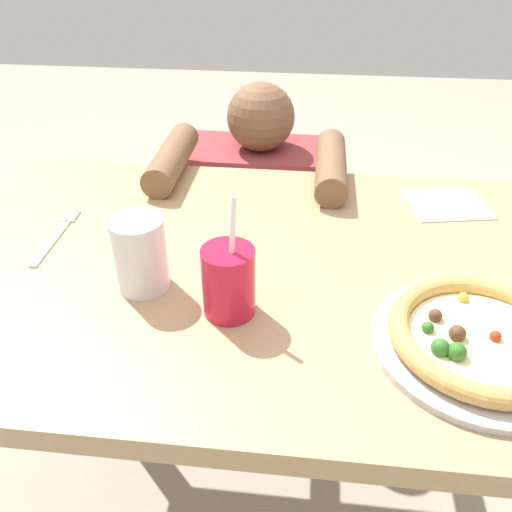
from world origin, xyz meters
name	(u,v)px	position (x,y,z in m)	size (l,w,h in m)	color
ground_plane	(249,500)	(0.00, 0.00, 0.00)	(8.00, 8.00, 0.00)	#9E9384
dining_table	(247,315)	(0.00, 0.00, 0.63)	(1.16, 0.78, 0.75)	tan
pizza_near	(480,339)	(0.36, -0.18, 0.77)	(0.31, 0.31, 0.04)	#B7B7BC
drink_cup_colored	(229,281)	(-0.01, -0.14, 0.81)	(0.08, 0.08, 0.20)	red
water_cup_clear	(140,253)	(-0.16, -0.09, 0.81)	(0.09, 0.09, 0.13)	silver
paper_napkin	(446,204)	(0.40, 0.26, 0.75)	(0.16, 0.14, 0.00)	white
fork	(58,234)	(-0.37, 0.05, 0.75)	(0.02, 0.20, 0.00)	silver
diner_seated	(260,250)	(-0.03, 0.57, 0.40)	(0.44, 0.53, 0.90)	#333847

